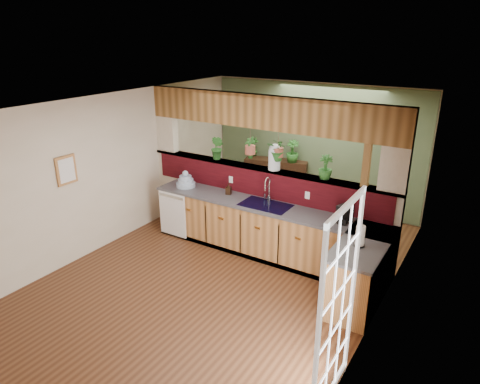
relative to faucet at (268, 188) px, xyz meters
The scene contains 28 objects.
ground 1.61m from the faucet, 100.07° to the right, with size 4.60×7.00×0.01m, color #4F2C18.
ceiling 1.87m from the faucet, 100.07° to the right, with size 4.60×7.00×0.01m, color brown.
wall_back 2.38m from the faucet, 94.87° to the left, with size 4.60×0.02×2.60m, color beige.
wall_left 2.75m from the faucet, 155.61° to the right, with size 0.02×7.00×2.60m, color beige.
wall_right 2.39m from the faucet, 28.39° to the right, with size 0.02×7.00×2.60m, color beige.
pass_through_partition 0.28m from the faucet, 128.82° to the left, with size 4.60×0.21×2.60m.
pass_through_ledge 0.38m from the faucet, 133.00° to the left, with size 4.60×0.21×0.04m, color brown.
header_beam 1.23m from the faucet, 133.00° to the left, with size 4.60×0.15×0.55m, color brown.
sage_backwall 2.36m from the faucet, 94.91° to the left, with size 4.55×0.02×2.55m, color #516645.
countertop 0.97m from the faucet, 22.65° to the right, with size 4.14×1.52×0.90m.
dishwasher 1.87m from the faucet, 164.34° to the right, with size 0.58×0.03×0.82m.
navy_sink 0.35m from the faucet, 73.01° to the right, with size 0.82×0.50×0.18m.
french_door 3.20m from the faucet, 49.64° to the right, with size 0.06×1.02×2.16m, color white.
framed_print 3.17m from the faucet, 141.98° to the right, with size 0.04×0.35×0.45m.
faucet is the anchor object (origin of this frame).
dish_stack 1.62m from the faucet, behind, with size 0.35×0.35×0.31m.
soap_dispenser 0.75m from the faucet, behind, with size 0.09×0.09×0.19m, color #382214.
coffee_maker 1.36m from the faucet, ahead, with size 0.14×0.24×0.27m.
paper_towel 1.93m from the faucet, 22.92° to the right, with size 0.14×0.14×0.31m.
glass_jar 0.53m from the faucet, 92.29° to the left, with size 0.20×0.20×0.44m.
ledge_plant_left 1.26m from the faucet, 169.33° to the left, with size 0.24×0.19×0.43m, color #21541D.
ledge_plant_right 1.01m from the faucet, 13.80° to the left, with size 0.21×0.21×0.38m, color #21541D.
hanging_plant_a 0.86m from the faucet, 155.40° to the left, with size 0.22×0.18×0.48m.
hanging_plant_b 0.80m from the faucet, 76.24° to the left, with size 0.35×0.31×0.48m.
shelving_console 2.40m from the faucet, 113.74° to the left, with size 1.35×0.36×0.90m, color black.
shelf_plant_a 2.59m from the faucet, 125.24° to the left, with size 0.22×0.15×0.41m, color #21541D.
shelf_plant_b 2.19m from the faucet, 104.92° to the left, with size 0.26×0.26×0.47m, color #21541D.
floor_plant 1.89m from the faucet, 52.18° to the left, with size 0.74×0.65×0.83m, color #21541D.
Camera 1 is at (3.29, -4.69, 3.55)m, focal length 32.00 mm.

